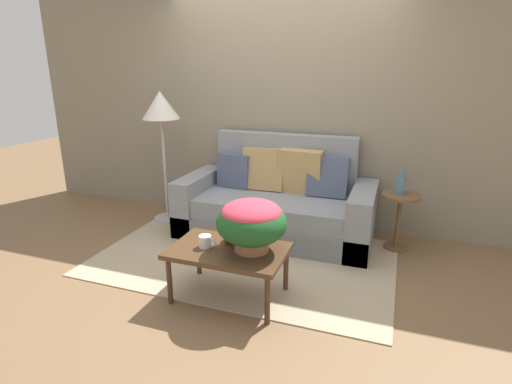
{
  "coord_description": "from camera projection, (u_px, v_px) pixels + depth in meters",
  "views": [
    {
      "loc": [
        1.28,
        -3.2,
        1.75
      ],
      "look_at": [
        0.13,
        0.01,
        0.68
      ],
      "focal_mm": 28.37,
      "sensor_mm": 36.0,
      "label": 1
    }
  ],
  "objects": [
    {
      "name": "ground_plane",
      "position": [
        243.0,
        260.0,
        3.81
      ],
      "size": [
        14.0,
        14.0,
        0.0
      ],
      "primitive_type": "plane",
      "color": "brown"
    },
    {
      "name": "wall_back",
      "position": [
        282.0,
        103.0,
        4.48
      ],
      "size": [
        6.4,
        0.12,
        2.7
      ],
      "primitive_type": "cube",
      "color": "gray",
      "rests_on": "ground"
    },
    {
      "name": "area_rug",
      "position": [
        244.0,
        258.0,
        3.84
      ],
      "size": [
        2.74,
        1.71,
        0.01
      ],
      "primitive_type": "cube",
      "color": "tan",
      "rests_on": "ground"
    },
    {
      "name": "couch",
      "position": [
        277.0,
        204.0,
        4.32
      ],
      "size": [
        2.01,
        0.91,
        1.04
      ],
      "color": "slate",
      "rests_on": "ground"
    },
    {
      "name": "coffee_table",
      "position": [
        229.0,
        253.0,
        3.1
      ],
      "size": [
        0.88,
        0.58,
        0.42
      ],
      "color": "#442D1B",
      "rests_on": "ground"
    },
    {
      "name": "side_table",
      "position": [
        399.0,
        212.0,
        3.93
      ],
      "size": [
        0.37,
        0.37,
        0.57
      ],
      "color": "brown",
      "rests_on": "ground"
    },
    {
      "name": "floor_lamp",
      "position": [
        161.0,
        113.0,
        4.43
      ],
      "size": [
        0.41,
        0.41,
        1.49
      ],
      "color": "#B2B2B7",
      "rests_on": "ground"
    },
    {
      "name": "potted_plant",
      "position": [
        252.0,
        221.0,
        2.98
      ],
      "size": [
        0.53,
        0.53,
        0.39
      ],
      "color": "#A36B4C",
      "rests_on": "coffee_table"
    },
    {
      "name": "coffee_mug",
      "position": [
        206.0,
        241.0,
        3.09
      ],
      "size": [
        0.14,
        0.1,
        0.09
      ],
      "color": "white",
      "rests_on": "coffee_table"
    },
    {
      "name": "snack_bowl",
      "position": [
        232.0,
        237.0,
        3.19
      ],
      "size": [
        0.14,
        0.14,
        0.07
      ],
      "color": "#B2382D",
      "rests_on": "coffee_table"
    },
    {
      "name": "table_vase",
      "position": [
        400.0,
        185.0,
        3.87
      ],
      "size": [
        0.1,
        0.1,
        0.23
      ],
      "color": "slate",
      "rests_on": "side_table"
    }
  ]
}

